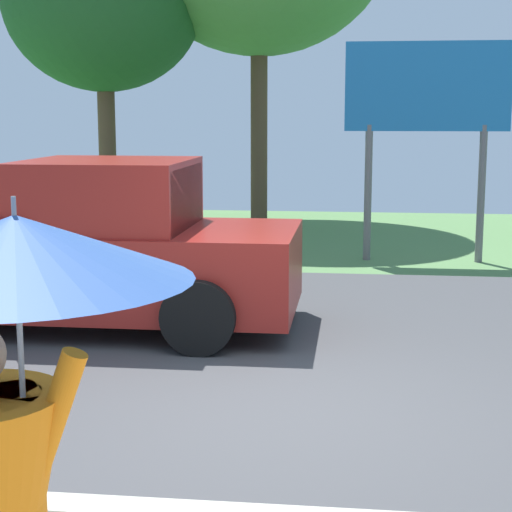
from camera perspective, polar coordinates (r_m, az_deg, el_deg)
The scene contains 4 objects.
ground_plane at distance 9.82m, azimuth 3.50°, elevation -4.76°, with size 40.00×22.00×0.20m.
pickup_truck at distance 9.76m, azimuth -12.49°, elevation 0.44°, with size 5.20×2.28×1.88m.
roadside_billboard at distance 13.86m, azimuth 11.48°, elevation 10.11°, with size 2.60×0.12×3.50m.
tree_right_far at distance 18.08m, azimuth -10.29°, elevation 16.62°, with size 4.06×4.06×6.50m.
Camera 1 is at (0.54, -6.55, 2.40)m, focal length 59.25 mm.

